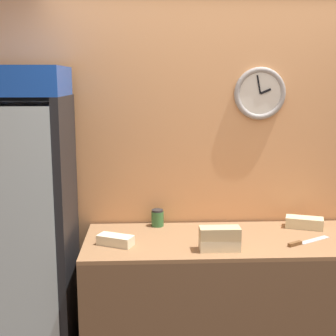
# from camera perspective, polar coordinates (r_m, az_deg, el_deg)

# --- Properties ---
(wall_back) EXTENTS (5.20, 0.09, 2.70)m
(wall_back) POSITION_cam_1_polar(r_m,az_deg,el_deg) (3.44, 6.62, 0.98)
(wall_back) COLOR tan
(wall_back) RESTS_ON ground_plane
(prep_counter) EXTENTS (1.93, 0.72, 0.90)m
(prep_counter) POSITION_cam_1_polar(r_m,az_deg,el_deg) (3.34, 7.42, -15.77)
(prep_counter) COLOR brown
(prep_counter) RESTS_ON ground_plane
(beverage_cooler) EXTENTS (0.63, 0.62, 2.01)m
(beverage_cooler) POSITION_cam_1_polar(r_m,az_deg,el_deg) (3.25, -17.07, -4.85)
(beverage_cooler) COLOR black
(beverage_cooler) RESTS_ON ground_plane
(sandwich_stack_bottom) EXTENTS (0.25, 0.11, 0.07)m
(sandwich_stack_bottom) POSITION_cam_1_polar(r_m,az_deg,el_deg) (2.93, 6.31, -9.25)
(sandwich_stack_bottom) COLOR beige
(sandwich_stack_bottom) RESTS_ON prep_counter
(sandwich_stack_middle) EXTENTS (0.25, 0.11, 0.07)m
(sandwich_stack_middle) POSITION_cam_1_polar(r_m,az_deg,el_deg) (2.91, 6.34, -7.89)
(sandwich_stack_middle) COLOR tan
(sandwich_stack_middle) RESTS_ON sandwich_stack_bottom
(sandwich_flat_left) EXTENTS (0.28, 0.19, 0.08)m
(sandwich_flat_left) POSITION_cam_1_polar(r_m,az_deg,el_deg) (3.48, 16.28, -6.41)
(sandwich_flat_left) COLOR beige
(sandwich_flat_left) RESTS_ON prep_counter
(sandwich_flat_right) EXTENTS (0.25, 0.19, 0.06)m
(sandwich_flat_right) POSITION_cam_1_polar(r_m,az_deg,el_deg) (3.03, -6.42, -8.73)
(sandwich_flat_right) COLOR beige
(sandwich_flat_right) RESTS_ON prep_counter
(chefs_knife) EXTENTS (0.33, 0.21, 0.02)m
(chefs_knife) POSITION_cam_1_polar(r_m,az_deg,el_deg) (3.17, 16.16, -8.68)
(chefs_knife) COLOR silver
(chefs_knife) RESTS_ON prep_counter
(condiment_jar) EXTENTS (0.09, 0.09, 0.12)m
(condiment_jar) POSITION_cam_1_polar(r_m,az_deg,el_deg) (3.37, -1.29, -6.11)
(condiment_jar) COLOR #336B38
(condiment_jar) RESTS_ON prep_counter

